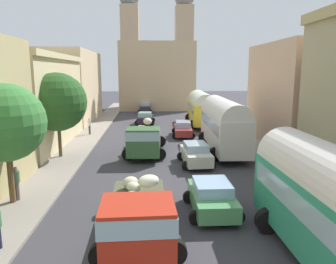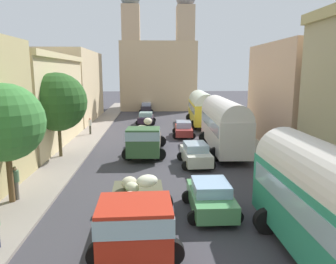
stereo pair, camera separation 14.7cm
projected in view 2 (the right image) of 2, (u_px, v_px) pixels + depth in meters
name	position (u px, v px, depth m)	size (l,w,h in m)	color
ground_plane	(164.00, 139.00, 30.63)	(154.00, 154.00, 0.00)	#3A393F
sidewalk_left	(87.00, 139.00, 30.25)	(2.50, 70.00, 0.14)	gray
sidewalk_right	(240.00, 138.00, 30.98)	(2.50, 70.00, 0.14)	#A9AA9D
building_left_2	(36.00, 101.00, 27.25)	(5.26, 13.78, 7.70)	beige
building_left_3	(73.00, 86.00, 41.48)	(5.55, 14.41, 8.83)	#D1B88D
building_right_2	(298.00, 95.00, 27.44)	(5.43, 10.51, 8.63)	tan
distant_church	(158.00, 69.00, 53.59)	(12.29, 6.60, 19.23)	tan
parked_bus_1	(224.00, 122.00, 25.61)	(3.39, 9.80, 4.16)	silver
parked_bus_2	(202.00, 107.00, 38.30)	(3.62, 9.53, 3.94)	yellow
cargo_truck_0	(136.00, 215.00, 11.62)	(3.29, 6.95, 2.29)	#B52917
cargo_truck_1	(145.00, 139.00, 24.41)	(3.39, 7.50, 2.39)	#365D36
car_0	(146.00, 118.00, 39.47)	(2.47, 3.79, 1.42)	#291B2C
car_1	(146.00, 107.00, 50.84)	(2.24, 4.39, 1.56)	#282530
car_2	(211.00, 197.00, 14.50)	(2.37, 3.68, 1.46)	#509459
car_3	(196.00, 154.00, 21.99)	(2.36, 3.89, 1.52)	silver
car_4	(184.00, 129.00, 31.81)	(2.35, 4.31, 1.49)	#AE3632
pedestrian_0	(16.00, 182.00, 15.62)	(0.44, 0.44, 1.80)	#6B645C
pedestrian_2	(90.00, 125.00, 32.13)	(0.44, 0.44, 1.79)	#434437
roadside_tree_1	(5.00, 123.00, 14.83)	(3.60, 3.60, 5.78)	brown
roadside_tree_2	(58.00, 102.00, 23.15)	(4.18, 4.18, 6.23)	brown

